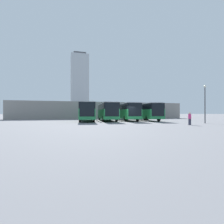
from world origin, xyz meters
TOP-DOWN VIEW (x-y plane):
  - ground_plane at (0.00, 0.00)m, footprint 600.00×600.00m
  - bus_0 at (-5.80, -5.52)m, footprint 3.78×11.89m
  - curb_divider_0 at (-3.87, -3.79)m, footprint 1.10×7.75m
  - bus_1 at (-1.93, -6.01)m, footprint 3.78×11.89m
  - curb_divider_1 at (0.00, -4.28)m, footprint 1.10×7.75m
  - bus_2 at (1.93, -5.88)m, footprint 3.78×11.89m
  - curb_divider_2 at (3.87, -4.15)m, footprint 1.10×7.75m
  - bus_3 at (5.80, -5.71)m, footprint 3.78×11.89m
  - pedestrian at (-4.89, 7.99)m, footprint 0.37×0.36m
  - station_building at (0.00, -24.14)m, footprint 44.98×16.48m
  - office_tower at (-7.08, -166.86)m, footprint 18.49×18.49m
  - lamppost at (-9.52, 5.51)m, footprint 0.36×0.36m

SIDE VIEW (x-z plane):
  - ground_plane at x=0.00m, z-range 0.00..0.00m
  - curb_divider_0 at x=-3.87m, z-range 0.00..0.15m
  - curb_divider_1 at x=0.00m, z-range 0.00..0.15m
  - curb_divider_2 at x=3.87m, z-range 0.00..0.15m
  - pedestrian at x=-4.89m, z-range 0.06..1.60m
  - bus_0 at x=-5.80m, z-range 0.19..3.44m
  - bus_1 at x=-1.93m, z-range 0.19..3.44m
  - bus_2 at x=1.93m, z-range 0.19..3.44m
  - bus_3 at x=5.80m, z-range 0.19..3.44m
  - station_building at x=0.00m, z-range 0.02..4.34m
  - lamppost at x=-9.52m, z-range 0.54..5.98m
  - office_tower at x=-7.08m, z-range -0.60..66.19m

